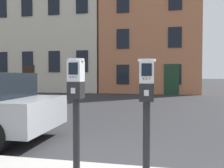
# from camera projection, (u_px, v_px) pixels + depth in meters

# --- Properties ---
(parking_meter_near_kerb) EXTENTS (0.23, 0.26, 1.45)m
(parking_meter_near_kerb) POSITION_uv_depth(u_px,v_px,m) (76.00, 94.00, 3.22)
(parking_meter_near_kerb) COLOR black
(parking_meter_near_kerb) RESTS_ON sidewalk_slab
(parking_meter_twin_adjacent) EXTENTS (0.23, 0.26, 1.43)m
(parking_meter_twin_adjacent) POSITION_uv_depth(u_px,v_px,m) (147.00, 96.00, 3.04)
(parking_meter_twin_adjacent) COLOR black
(parking_meter_twin_adjacent) RESTS_ON sidewalk_slab
(townhouse_brick_corner) EXTENTS (8.86, 6.34, 12.88)m
(townhouse_brick_corner) POSITION_uv_depth(u_px,v_px,m) (57.00, 17.00, 22.06)
(townhouse_brick_corner) COLOR beige
(townhouse_brick_corner) RESTS_ON ground_plane
(townhouse_grey_stucco) EXTENTS (7.19, 5.84, 10.11)m
(townhouse_grey_stucco) POSITION_uv_depth(u_px,v_px,m) (151.00, 29.00, 20.19)
(townhouse_grey_stucco) COLOR #B7704C
(townhouse_grey_stucco) RESTS_ON ground_plane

